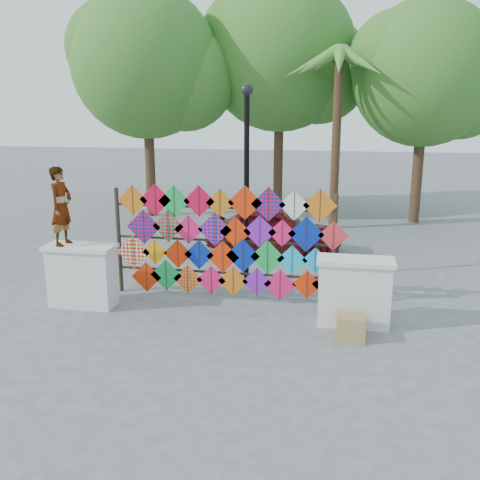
% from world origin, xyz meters
% --- Properties ---
extents(ground, '(80.00, 80.00, 0.00)m').
position_xyz_m(ground, '(0.00, 0.00, 0.00)').
color(ground, gray).
rests_on(ground, ground).
extents(parapet_left, '(1.40, 0.65, 1.28)m').
position_xyz_m(parapet_left, '(-2.70, -0.20, 0.65)').
color(parapet_left, white).
rests_on(parapet_left, ground).
extents(parapet_right, '(1.40, 0.65, 1.28)m').
position_xyz_m(parapet_right, '(2.70, -0.20, 0.65)').
color(parapet_right, white).
rests_on(parapet_right, ground).
extents(kite_rack, '(4.94, 0.24, 2.44)m').
position_xyz_m(kite_rack, '(0.07, 0.72, 1.23)').
color(kite_rack, '#2C2318').
rests_on(kite_rack, ground).
extents(tree_west, '(5.85, 5.20, 8.01)m').
position_xyz_m(tree_west, '(-4.40, 9.03, 5.38)').
color(tree_west, '#4D3521').
rests_on(tree_west, ground).
extents(tree_mid, '(6.30, 5.60, 8.61)m').
position_xyz_m(tree_mid, '(0.11, 11.03, 5.77)').
color(tree_mid, '#4D3521').
rests_on(tree_mid, ground).
extents(tree_east, '(5.40, 4.80, 7.42)m').
position_xyz_m(tree_east, '(5.09, 9.53, 4.99)').
color(tree_east, '#4D3521').
rests_on(tree_east, ground).
extents(palm_tree, '(3.62, 3.62, 5.83)m').
position_xyz_m(palm_tree, '(2.20, 8.00, 4.95)').
color(palm_tree, '#4D3521').
rests_on(palm_tree, ground).
extents(vendor_woman, '(0.43, 0.60, 1.56)m').
position_xyz_m(vendor_woman, '(-3.03, -0.20, 2.06)').
color(vendor_woman, '#99999E').
rests_on(vendor_woman, parapet_left).
extents(sedan, '(3.73, 1.52, 1.27)m').
position_xyz_m(sedan, '(0.63, 4.68, 0.63)').
color(sedan, '#5D0F12').
rests_on(sedan, ground).
extents(lamppost, '(0.28, 0.28, 4.46)m').
position_xyz_m(lamppost, '(0.30, 2.00, 2.69)').
color(lamppost, black).
rests_on(lamppost, ground).
extents(cardboard_box_near, '(0.50, 0.44, 0.44)m').
position_xyz_m(cardboard_box_near, '(2.65, -0.87, 0.22)').
color(cardboard_box_near, '#9B844B').
rests_on(cardboard_box_near, ground).
extents(cardboard_box_far, '(0.37, 0.34, 0.31)m').
position_xyz_m(cardboard_box_far, '(2.66, -0.44, 0.16)').
color(cardboard_box_far, '#9B844B').
rests_on(cardboard_box_far, ground).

